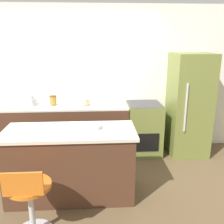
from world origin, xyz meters
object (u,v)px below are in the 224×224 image
object	(u,v)px
stool_chair	(30,201)
mixing_bowl	(82,101)
oven_range	(144,128)
kettle	(31,101)
refrigerator	(189,105)

from	to	relation	value
stool_chair	mixing_bowl	size ratio (longest dim) A/B	3.09
oven_range	mixing_bowl	world-z (taller)	mixing_bowl
oven_range	kettle	world-z (taller)	kettle
stool_chair	mixing_bowl	bearing A→B (deg)	77.58
stool_chair	kettle	world-z (taller)	kettle
refrigerator	mixing_bowl	distance (m)	1.88
kettle	mixing_bowl	xyz separation A→B (m)	(0.86, -0.00, -0.02)
refrigerator	mixing_bowl	xyz separation A→B (m)	(-1.88, 0.06, 0.08)
stool_chair	kettle	size ratio (longest dim) A/B	4.28
kettle	mixing_bowl	bearing A→B (deg)	-0.00
oven_range	stool_chair	bearing A→B (deg)	-128.06
oven_range	stool_chair	distance (m)	2.50
stool_chair	mixing_bowl	world-z (taller)	mixing_bowl
refrigerator	kettle	bearing A→B (deg)	178.65
mixing_bowl	refrigerator	bearing A→B (deg)	-1.97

